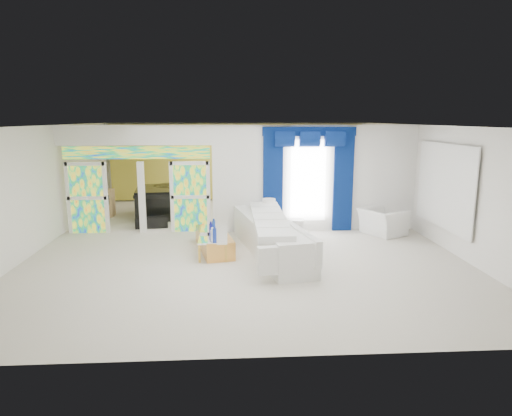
{
  "coord_description": "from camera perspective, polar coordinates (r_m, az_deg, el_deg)",
  "views": [
    {
      "loc": [
        -0.32,
        -11.53,
        3.18
      ],
      "look_at": [
        0.3,
        -1.2,
        1.1
      ],
      "focal_mm": 31.45,
      "sensor_mm": 36.0,
      "label": 1
    }
  ],
  "objects": [
    {
      "name": "floor",
      "position": [
        11.97,
        -1.78,
        -4.05
      ],
      "size": [
        12.0,
        12.0,
        0.0
      ],
      "primitive_type": "plane",
      "color": "#B7AF9E",
      "rests_on": "ground"
    },
    {
      "name": "dividing_wall",
      "position": [
        12.88,
        7.66,
        3.77
      ],
      "size": [
        5.7,
        0.18,
        3.0
      ],
      "primitive_type": "cube",
      "color": "white",
      "rests_on": "ground"
    },
    {
      "name": "dividing_header",
      "position": [
        12.79,
        -15.03,
        8.95
      ],
      "size": [
        4.3,
        0.18,
        0.55
      ],
      "primitive_type": "cube",
      "color": "white",
      "rests_on": "dividing_wall"
    },
    {
      "name": "stained_panel_left",
      "position": [
        13.32,
        -20.67,
        1.21
      ],
      "size": [
        0.95,
        0.04,
        2.0
      ],
      "primitive_type": "cube",
      "color": "#994C3F",
      "rests_on": "ground"
    },
    {
      "name": "stained_panel_right",
      "position": [
        12.77,
        -8.36,
        1.41
      ],
      "size": [
        0.95,
        0.04,
        2.0
      ],
      "primitive_type": "cube",
      "color": "#994C3F",
      "rests_on": "ground"
    },
    {
      "name": "stained_transom",
      "position": [
        12.82,
        -14.92,
        6.83
      ],
      "size": [
        4.0,
        0.05,
        0.35
      ],
      "primitive_type": "cube",
      "color": "#994C3F",
      "rests_on": "dividing_header"
    },
    {
      "name": "window_pane",
      "position": [
        12.75,
        6.64,
        3.49
      ],
      "size": [
        1.0,
        0.02,
        2.3
      ],
      "primitive_type": "cube",
      "color": "white",
      "rests_on": "dividing_wall"
    },
    {
      "name": "blue_drape_left",
      "position": [
        12.59,
        2.16,
        3.23
      ],
      "size": [
        0.55,
        0.1,
        2.8
      ],
      "primitive_type": "cube",
      "color": "#031044",
      "rests_on": "ground"
    },
    {
      "name": "blue_drape_right",
      "position": [
        12.94,
        11.03,
        3.25
      ],
      "size": [
        0.55,
        0.1,
        2.8
      ],
      "primitive_type": "cube",
      "color": "#031044",
      "rests_on": "ground"
    },
    {
      "name": "blue_pelmet",
      "position": [
        12.6,
        6.81,
        9.65
      ],
      "size": [
        2.6,
        0.12,
        0.25
      ],
      "primitive_type": "cube",
      "color": "#031044",
      "rests_on": "dividing_wall"
    },
    {
      "name": "wall_mirror",
      "position": [
        11.88,
        22.9,
        2.58
      ],
      "size": [
        0.04,
        2.7,
        1.9
      ],
      "primitive_type": "cube",
      "color": "white",
      "rests_on": "ground"
    },
    {
      "name": "gold_curtains",
      "position": [
        17.51,
        -2.39,
        5.86
      ],
      "size": [
        9.7,
        0.12,
        2.9
      ],
      "primitive_type": "cube",
      "color": "gold",
      "rests_on": "ground"
    },
    {
      "name": "white_sofa",
      "position": [
        10.71,
        1.83,
        -3.72
      ],
      "size": [
        1.68,
        4.22,
        0.79
      ],
      "primitive_type": "cube",
      "rotation": [
        0.0,
        0.0,
        0.2
      ],
      "color": "silver",
      "rests_on": "ground"
    },
    {
      "name": "coffee_table",
      "position": [
        11.01,
        -5.36,
        -4.28
      ],
      "size": [
        1.03,
        2.06,
        0.44
      ],
      "primitive_type": "cube",
      "rotation": [
        0.0,
        0.0,
        0.2
      ],
      "color": "gold",
      "rests_on": "ground"
    },
    {
      "name": "console_table",
      "position": [
        12.45,
        3.01,
        -2.41
      ],
      "size": [
        1.34,
        0.57,
        0.43
      ],
      "primitive_type": "cube",
      "rotation": [
        0.0,
        0.0,
        -0.12
      ],
      "color": "silver",
      "rests_on": "ground"
    },
    {
      "name": "table_lamp",
      "position": [
        12.31,
        1.64,
        -0.15
      ],
      "size": [
        0.36,
        0.36,
        0.58
      ],
      "primitive_type": "cylinder",
      "color": "silver",
      "rests_on": "console_table"
    },
    {
      "name": "armchair",
      "position": [
        12.92,
        15.77,
        -1.68
      ],
      "size": [
        1.37,
        1.43,
        0.72
      ],
      "primitive_type": "imported",
      "rotation": [
        0.0,
        0.0,
        2.04
      ],
      "color": "silver",
      "rests_on": "ground"
    },
    {
      "name": "grand_piano",
      "position": [
        15.08,
        -12.17,
        0.76
      ],
      "size": [
        1.62,
        2.01,
        0.94
      ],
      "primitive_type": "cube",
      "rotation": [
        0.0,
        0.0,
        0.11
      ],
      "color": "black",
      "rests_on": "ground"
    },
    {
      "name": "piano_bench",
      "position": [
        13.6,
        -13.11,
        -1.78
      ],
      "size": [
        0.97,
        0.46,
        0.31
      ],
      "primitive_type": "cube",
      "rotation": [
        0.0,
        0.0,
        0.11
      ],
      "color": "black",
      "rests_on": "ground"
    },
    {
      "name": "tv_console",
      "position": [
        15.53,
        -18.75,
        0.6
      ],
      "size": [
        0.63,
        0.58,
        0.88
      ],
      "primitive_type": "cube",
      "rotation": [
        0.0,
        0.0,
        0.04
      ],
      "color": "#AF7C57",
      "rests_on": "ground"
    },
    {
      "name": "chandelier",
      "position": [
        15.07,
        -11.13,
        9.14
      ],
      "size": [
        0.6,
        0.6,
        0.6
      ],
      "primitive_type": "sphere",
      "color": "gold",
      "rests_on": "ceiling"
    },
    {
      "name": "decanters",
      "position": [
        10.8,
        -5.49,
        -2.84
      ],
      "size": [
        0.19,
        1.18,
        0.24
      ],
      "color": "navy",
      "rests_on": "coffee_table"
    }
  ]
}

